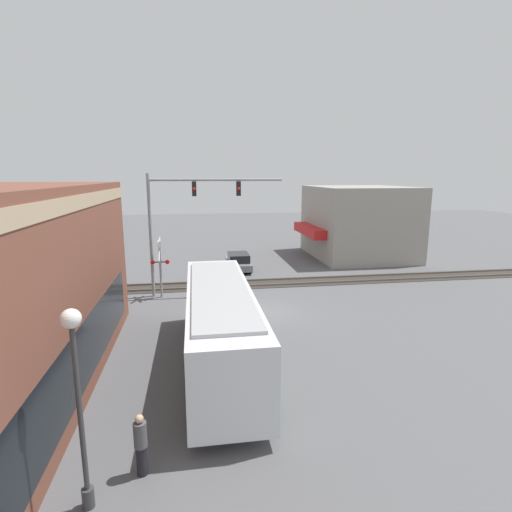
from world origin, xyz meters
TOP-DOWN VIEW (x-y plane):
  - ground_plane at (0.00, 0.00)m, footprint 120.00×120.00m
  - shop_building at (14.43, -11.65)m, footprint 10.00×9.56m
  - city_bus at (-6.05, 2.80)m, footprint 11.16×2.59m
  - traffic_signal_gantry at (4.09, 4.13)m, footprint 0.42×8.42m
  - crossing_signal at (3.77, 5.88)m, footprint 1.41×1.18m
  - streetlamp at (-12.78, 6.36)m, footprint 0.44×0.44m
  - rail_track_near at (6.00, 0.00)m, footprint 2.60×60.00m
  - parked_car_grey at (10.47, 0.20)m, footprint 4.31×1.82m
  - pedestrian_by_lamp at (-11.89, 5.24)m, footprint 0.34×0.34m

SIDE VIEW (x-z plane):
  - ground_plane at x=0.00m, z-range 0.00..0.00m
  - rail_track_near at x=6.00m, z-range -0.05..0.10m
  - parked_car_grey at x=10.47m, z-range -0.05..1.36m
  - pedestrian_by_lamp at x=-11.89m, z-range 0.02..1.73m
  - city_bus at x=-6.05m, z-range 0.17..3.46m
  - crossing_signal at x=3.77m, z-range 0.39..4.20m
  - streetlamp at x=-12.78m, z-range 0.47..5.36m
  - shop_building at x=14.43m, z-range -0.01..6.60m
  - traffic_signal_gantry at x=4.09m, z-range 1.77..9.54m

